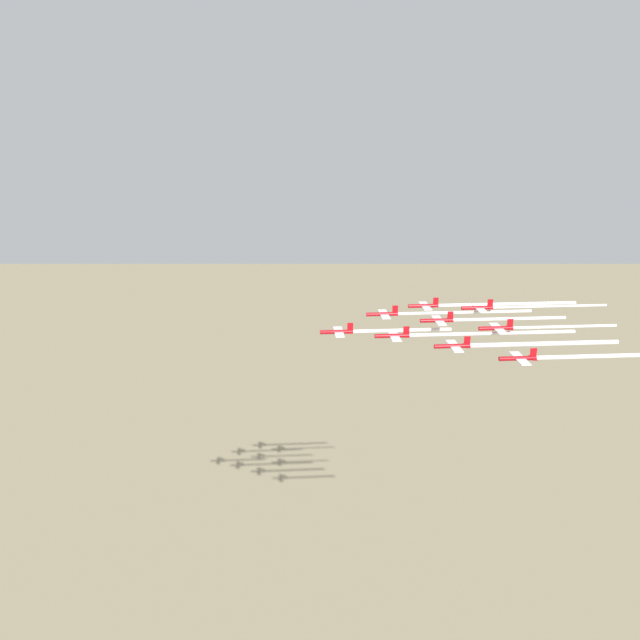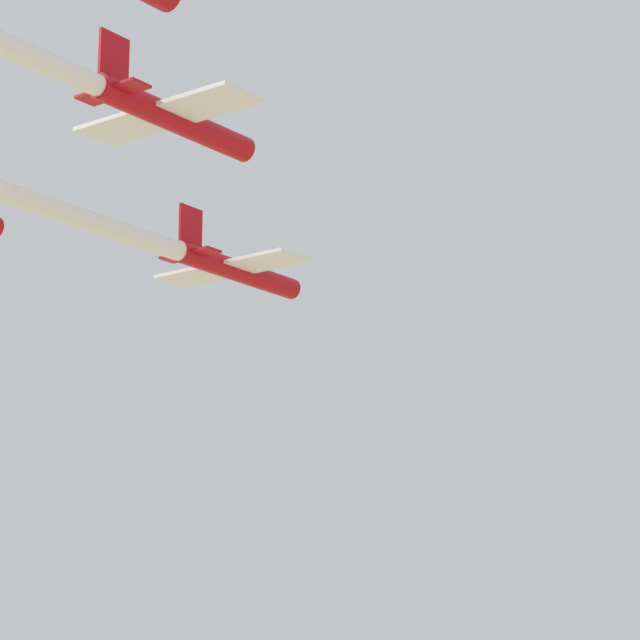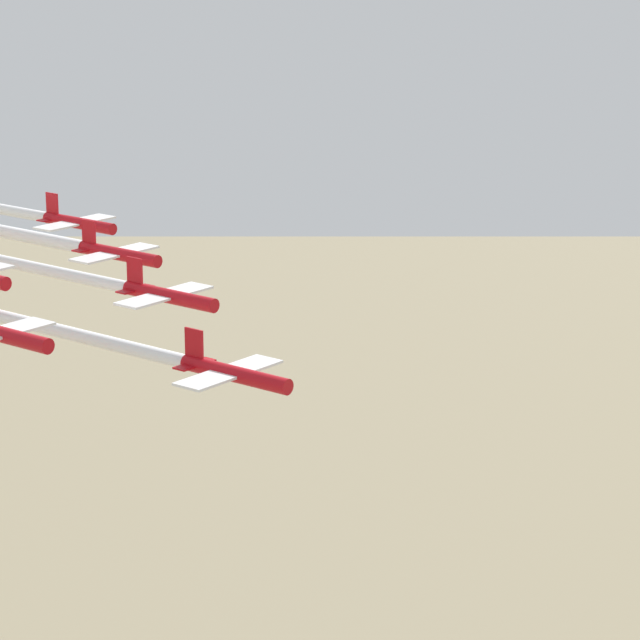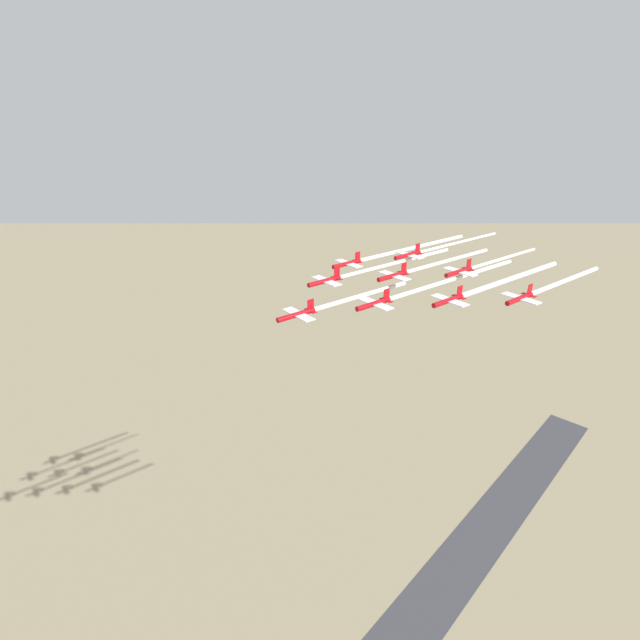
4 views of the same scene
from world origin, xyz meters
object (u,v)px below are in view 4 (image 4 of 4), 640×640
jet_2 (326,281)px  jet_5 (348,263)px  jet_6 (520,298)px  jet_7 (459,272)px  jet_0 (297,314)px  jet_3 (449,300)px  jet_1 (375,304)px  jet_8 (408,255)px  jet_4 (394,276)px

jet_2 → jet_5: bearing=-59.5°
jet_6 → jet_7: jet_7 is taller
jet_0 → jet_3: size_ratio=1.00×
jet_3 → jet_6: jet_3 is taller
jet_6 → jet_3: bearing=59.5°
jet_2 → jet_3: size_ratio=1.00×
jet_1 → jet_8: (4.46, 34.30, 2.01)m
jet_2 → jet_5: 17.30m
jet_3 → jet_8: bearing=-29.5°
jet_0 → jet_5: (4.46, 34.30, 1.86)m
jet_2 → jet_6: size_ratio=1.00×
jet_2 → jet_7: jet_7 is taller
jet_1 → jet_7: (18.30, 23.53, 1.55)m
jet_0 → jet_6: (48.22, 19.15, 1.19)m
jet_0 → jet_8: 45.72m
jet_7 → jet_5: bearing=29.5°
jet_2 → jet_8: (18.30, 23.53, 1.40)m
jet_0 → jet_1: (16.07, 6.38, 1.66)m
jet_7 → jet_0: bearing=78.9°
jet_1 → jet_6: 34.59m
jet_1 → jet_3: (16.07, 6.38, -0.09)m
jet_3 → jet_5: size_ratio=1.00×
jet_0 → jet_3: bearing=-120.5°
jet_6 → jet_5: bearing=18.8°
jet_0 → jet_7: (34.38, 29.91, 3.21)m
jet_2 → jet_3: 30.24m
jet_5 → jet_7: (29.92, -4.39, 1.35)m
jet_1 → jet_5: (-11.61, 27.92, 0.19)m
jet_0 → jet_2: (2.23, 17.15, 2.27)m
jet_3 → jet_6: 17.30m
jet_7 → jet_8: size_ratio=1.00×
jet_1 → jet_6: size_ratio=1.00×
jet_3 → jet_8: 30.31m
jet_0 → jet_2: jet_2 is taller
jet_1 → jet_8: size_ratio=1.00×
jet_3 → jet_7: size_ratio=1.00×
jet_4 → jet_6: size_ratio=1.00×
jet_5 → jet_8: 17.39m
jet_4 → jet_7: size_ratio=1.00×
jet_7 → jet_1: bearing=90.0°
jet_3 → jet_5: (-27.68, 21.53, 0.29)m
jet_0 → jet_4: bearing=-90.0°
jet_2 → jet_4: bearing=-120.5°
jet_8 → jet_3: bearing=150.5°
jet_1 → jet_5: jet_5 is taller
jet_0 → jet_3: (32.15, 12.76, 1.57)m
jet_0 → jet_6: 51.90m
jet_6 → jet_8: 35.16m
jet_1 → jet_2: 17.55m
jet_5 → jet_8: jet_8 is taller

